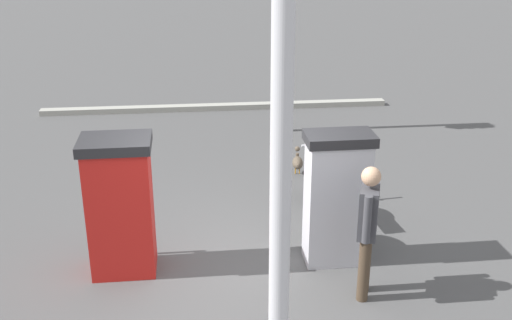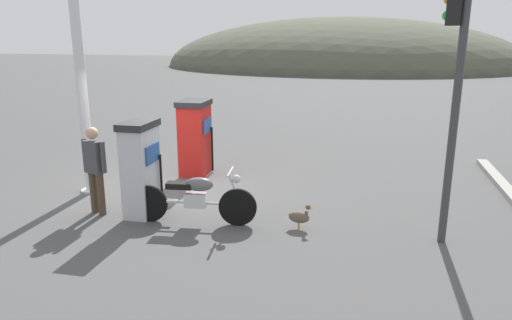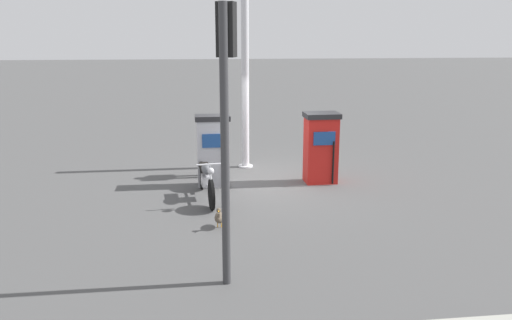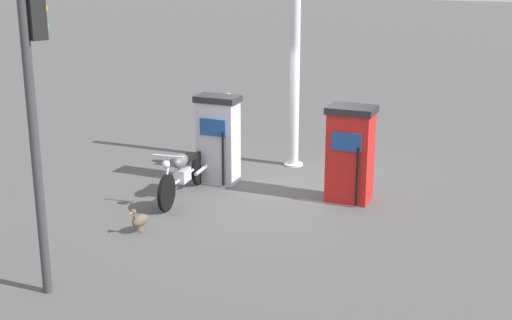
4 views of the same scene
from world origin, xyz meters
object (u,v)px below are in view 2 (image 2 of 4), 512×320
at_px(fuel_pump_near, 141,168).
at_px(wandering_duck, 300,217).
at_px(canopy_support_pole, 82,88).
at_px(motorcycle_near_pump, 195,197).
at_px(attendant_person, 95,165).
at_px(fuel_pump_far, 195,137).
at_px(roadside_traffic_light, 455,66).

distance_m(fuel_pump_near, wandering_duck, 2.90).
bearing_deg(canopy_support_pole, motorcycle_near_pump, -21.92).
distance_m(attendant_person, canopy_support_pole, 1.84).
xyz_separation_m(motorcycle_near_pump, attendant_person, (-1.86, 0.01, 0.44)).
height_order(fuel_pump_near, fuel_pump_far, fuel_pump_far).
relative_size(fuel_pump_far, motorcycle_near_pump, 0.79).
relative_size(attendant_person, roadside_traffic_light, 0.40).
xyz_separation_m(attendant_person, wandering_duck, (3.63, 0.21, -0.70)).
bearing_deg(wandering_duck, fuel_pump_far, 137.68).
height_order(wandering_duck, roadside_traffic_light, roadside_traffic_light).
distance_m(fuel_pump_near, attendant_person, 0.82).
relative_size(fuel_pump_far, roadside_traffic_light, 0.43).
bearing_deg(attendant_person, roadside_traffic_light, 2.57).
distance_m(roadside_traffic_light, canopy_support_pole, 6.74).
relative_size(motorcycle_near_pump, canopy_support_pole, 0.50).
xyz_separation_m(wandering_duck, roadside_traffic_light, (2.18, 0.05, 2.50)).
distance_m(motorcycle_near_pump, canopy_support_pole, 3.37).
relative_size(fuel_pump_near, motorcycle_near_pump, 0.78).
xyz_separation_m(attendant_person, roadside_traffic_light, (5.81, 0.26, 1.80)).
distance_m(motorcycle_near_pump, roadside_traffic_light, 4.54).
bearing_deg(fuel_pump_near, roadside_traffic_light, 0.98).
xyz_separation_m(motorcycle_near_pump, roadside_traffic_light, (3.95, 0.27, 2.23)).
xyz_separation_m(wandering_duck, canopy_support_pole, (-4.49, 0.88, 1.92)).
bearing_deg(fuel_pump_near, canopy_support_pole, 151.19).
xyz_separation_m(fuel_pump_far, canopy_support_pole, (-1.66, -1.70, 1.26)).
bearing_deg(fuel_pump_near, wandering_duck, 0.67).
bearing_deg(fuel_pump_far, motorcycle_near_pump, -69.21).
height_order(motorcycle_near_pump, wandering_duck, motorcycle_near_pump).
height_order(attendant_person, roadside_traffic_light, roadside_traffic_light).
distance_m(fuel_pump_near, fuel_pump_far, 2.61).
bearing_deg(roadside_traffic_light, fuel_pump_far, 153.24).
relative_size(fuel_pump_near, roadside_traffic_light, 0.43).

